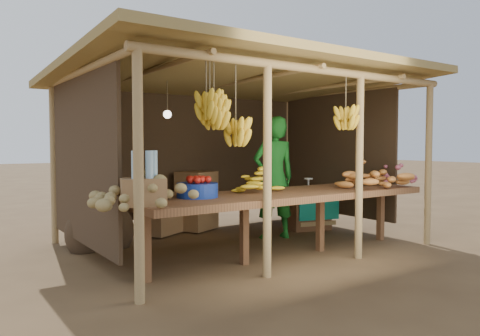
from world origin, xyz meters
TOP-DOWN VIEW (x-y plane):
  - ground at (0.00, 0.00)m, footprint 60.00×60.00m
  - stall_structure at (-0.09, -0.10)m, footprint 4.70×3.50m
  - counter at (0.00, -0.95)m, footprint 3.90×1.05m
  - potato_heap at (-1.82, -1.17)m, footprint 1.12×0.70m
  - sweet_potato_heap at (1.36, -1.20)m, footprint 1.18×0.94m
  - onion_heap at (1.90, -1.10)m, footprint 0.78×0.53m
  - banana_pile at (-0.27, -0.77)m, footprint 0.59×0.39m
  - tomato_basin at (-1.15, -0.84)m, footprint 0.45×0.45m
  - bottle_box at (-1.90, -1.12)m, footprint 0.49×0.43m
  - vendor at (0.62, 0.02)m, footprint 0.73×0.56m
  - tarp_crate at (1.54, 0.33)m, footprint 0.84×0.77m
  - carton_stack at (-0.22, 1.20)m, footprint 1.35×0.66m
  - burlap_sacks at (-1.71, 0.75)m, footprint 0.90×0.47m

SIDE VIEW (x-z plane):
  - ground at x=0.00m, z-range 0.00..0.00m
  - burlap_sacks at x=-1.71m, z-range -0.04..0.60m
  - tarp_crate at x=1.54m, z-range -0.08..0.77m
  - carton_stack at x=-0.22m, z-range -0.05..0.87m
  - counter at x=0.00m, z-range 0.34..1.14m
  - vendor at x=0.62m, z-range 0.00..1.78m
  - tomato_basin at x=-1.15m, z-range 0.78..1.01m
  - banana_pile at x=-0.27m, z-range 0.80..1.15m
  - onion_heap at x=1.90m, z-range 0.80..1.15m
  - sweet_potato_heap at x=1.36m, z-range 0.80..1.16m
  - potato_heap at x=-1.82m, z-range 0.80..1.17m
  - bottle_box at x=-1.90m, z-range 0.74..1.26m
  - stall_structure at x=-0.09m, z-range 0.69..3.12m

